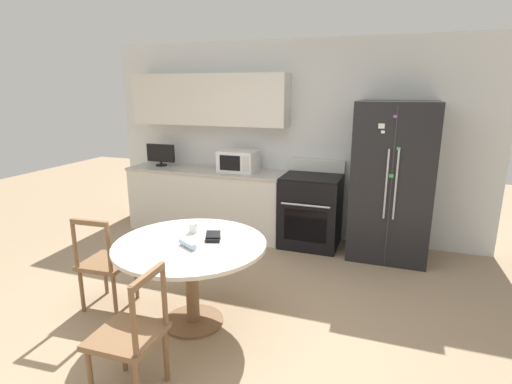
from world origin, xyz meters
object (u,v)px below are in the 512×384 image
microwave (238,161)px  dining_chair_left (106,263)px  countertop_tv (161,154)px  dining_chair_near (131,336)px  refrigerator (392,182)px  wallet (213,237)px  oven_range (311,210)px  candle_glass (193,228)px

microwave → dining_chair_left: size_ratio=0.55×
countertop_tv → dining_chair_near: countertop_tv is taller
refrigerator → dining_chair_near: refrigerator is taller
dining_chair_left → wallet: size_ratio=5.68×
oven_range → wallet: 2.09m
wallet → oven_range: bearing=78.5°
dining_chair_left → countertop_tv: bearing=105.4°
dining_chair_left → candle_glass: size_ratio=10.44×
candle_glass → dining_chair_left: bearing=-162.0°
microwave → candle_glass: (0.36, -1.96, -0.26)m
candle_glass → microwave: bearing=100.5°
refrigerator → dining_chair_left: refrigerator is taller
wallet → countertop_tv: bearing=131.4°
candle_glass → oven_range: bearing=70.8°
refrigerator → oven_range: size_ratio=1.72×
countertop_tv → microwave: bearing=0.6°
wallet → candle_glass: bearing=155.1°
microwave → dining_chair_left: 2.33m
oven_range → dining_chair_left: (-1.44, -2.16, -0.03)m
countertop_tv → dining_chair_near: (1.70, -3.05, -0.64)m
microwave → dining_chair_near: microwave is taller
refrigerator → oven_range: 1.06m
dining_chair_left → wallet: bearing=3.3°
countertop_tv → oven_range: bearing=-1.0°
refrigerator → microwave: size_ratio=3.73×
countertop_tv → wallet: bearing=-48.6°
microwave → countertop_tv: bearing=-179.4°
oven_range → wallet: (-0.41, -2.02, 0.31)m
refrigerator → wallet: bearing=-124.5°
oven_range → microwave: 1.18m
dining_chair_near → wallet: bearing=-9.1°
dining_chair_left → candle_glass: (0.78, 0.25, 0.35)m
dining_chair_near → dining_chair_left: bearing=44.8°
oven_range → candle_glass: 2.04m
refrigerator → dining_chair_near: bearing=-116.5°
microwave → dining_chair_left: microwave is taller
dining_chair_near → microwave: bearing=7.0°
dining_chair_near → refrigerator: bearing=-28.7°
microwave → refrigerator: bearing=-2.5°
oven_range → wallet: size_ratio=6.80×
refrigerator → candle_glass: refrigerator is taller
dining_chair_left → microwave: bearing=75.0°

